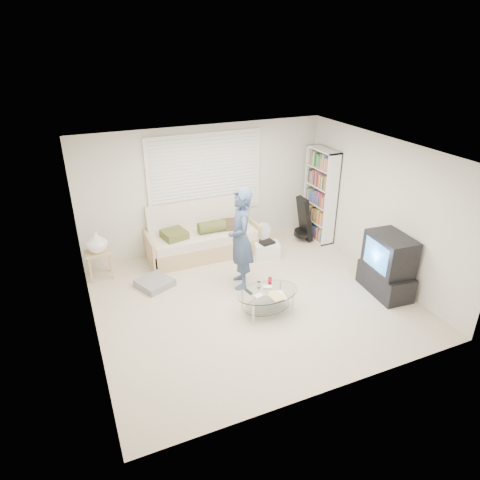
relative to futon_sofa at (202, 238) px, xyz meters
name	(u,v)px	position (x,y,z in m)	size (l,w,h in m)	color
ground	(252,299)	(0.22, -1.88, -0.35)	(5.00, 5.00, 0.00)	#BBAA91
room_shell	(240,199)	(0.22, -1.40, 1.28)	(5.02, 4.52, 2.51)	beige
window_blinds	(205,174)	(0.22, 0.32, 1.20)	(2.32, 0.08, 1.62)	silver
futon_sofa	(202,238)	(0.00, 0.00, 0.00)	(2.19, 0.89, 1.07)	tan
grey_floor_pillow	(155,283)	(-1.18, -0.82, -0.29)	(0.54, 0.54, 0.12)	slate
side_table	(97,244)	(-2.00, -0.13, 0.32)	(0.46, 0.37, 0.91)	tan
bookshelf	(320,195)	(2.54, -0.25, 0.63)	(0.31, 0.82, 1.96)	white
guitar_case	(304,222)	(2.18, -0.26, 0.08)	(0.35, 0.36, 0.97)	black
floor_fan	(263,234)	(1.20, -0.28, 0.00)	(0.37, 0.24, 0.60)	white
storage_bin	(267,250)	(1.14, -0.62, -0.20)	(0.56, 0.45, 0.34)	white
tv_unit	(388,265)	(2.42, -2.57, 0.16)	(0.61, 1.01, 1.06)	black
coffee_table	(267,296)	(0.29, -2.31, -0.05)	(1.04, 0.68, 0.50)	silver
standing_person	(241,239)	(0.24, -1.38, 0.54)	(0.65, 0.43, 1.79)	#2A455A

